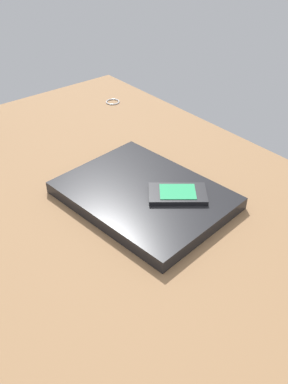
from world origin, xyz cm
name	(u,v)px	position (x,y,z in cm)	size (l,w,h in cm)	color
desk_surface	(120,215)	(0.00, 0.00, 1.50)	(120.00, 80.00, 3.00)	olive
laptop_closed	(144,195)	(-0.87, -5.26, 4.23)	(31.23, 23.41, 2.46)	black
cell_phone_on_laptop	(178,194)	(-6.28, -8.93, 5.94)	(11.66, 12.31, 1.04)	black
key_ring	(113,102)	(40.96, -27.95, 3.18)	(3.95, 3.95, 0.36)	silver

